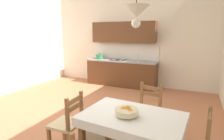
% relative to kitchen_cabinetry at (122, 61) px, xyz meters
% --- Properties ---
extents(ground_plane, '(6.43, 6.98, 0.10)m').
position_rel_kitchen_cabinetry_xyz_m(ground_plane, '(0.14, -2.92, -0.91)').
color(ground_plane, '#B7704C').
extents(wall_back, '(6.43, 0.12, 4.07)m').
position_rel_kitchen_cabinetry_xyz_m(wall_back, '(0.14, 0.33, 1.18)').
color(wall_back, silver).
rests_on(wall_back, ground_plane).
extents(kitchen_cabinetry, '(2.47, 0.63, 2.20)m').
position_rel_kitchen_cabinetry_xyz_m(kitchen_cabinetry, '(0.00, 0.00, 0.00)').
color(kitchen_cabinetry, '#56331C').
rests_on(kitchen_cabinetry, ground_plane).
extents(dining_table, '(1.38, 0.97, 0.75)m').
position_rel_kitchen_cabinetry_xyz_m(dining_table, '(1.63, -3.76, -0.24)').
color(dining_table, brown).
rests_on(dining_table, ground_plane).
extents(dining_chair_tv_side, '(0.43, 0.43, 0.93)m').
position_rel_kitchen_cabinetry_xyz_m(dining_chair_tv_side, '(0.62, -3.83, -0.41)').
color(dining_chair_tv_side, '#D1BC89').
rests_on(dining_chair_tv_side, ground_plane).
extents(dining_chair_kitchen_side, '(0.49, 0.49, 0.93)m').
position_rel_kitchen_cabinetry_xyz_m(dining_chair_kitchen_side, '(1.62, -2.89, -0.41)').
color(dining_chair_kitchen_side, '#D1BC89').
rests_on(dining_chair_kitchen_side, ground_plane).
extents(fruit_bowl, '(0.30, 0.30, 0.12)m').
position_rel_kitchen_cabinetry_xyz_m(fruit_bowl, '(1.57, -3.81, -0.04)').
color(fruit_bowl, beige).
rests_on(fruit_bowl, dining_table).
extents(pendant_lamp, '(0.32, 0.32, 0.80)m').
position_rel_kitchen_cabinetry_xyz_m(pendant_lamp, '(1.64, -3.73, 1.20)').
color(pendant_lamp, black).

